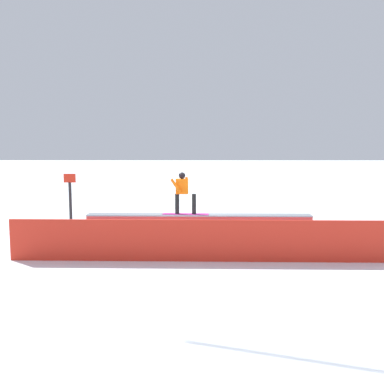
% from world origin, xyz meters
% --- Properties ---
extents(ground_plane, '(120.00, 120.00, 0.00)m').
position_xyz_m(ground_plane, '(0.00, 0.00, 0.00)').
color(ground_plane, white).
extents(grind_box, '(7.51, 0.60, 0.51)m').
position_xyz_m(grind_box, '(0.00, 0.00, 0.23)').
color(grind_box, red).
rests_on(grind_box, ground_plane).
extents(snowboarder, '(1.57, 0.42, 1.41)m').
position_xyz_m(snowboarder, '(0.53, -0.01, 1.27)').
color(snowboarder, '#C52891').
rests_on(snowboarder, grind_box).
extents(safety_fence, '(9.33, 0.21, 1.03)m').
position_xyz_m(safety_fence, '(0.00, 3.93, 0.51)').
color(safety_fence, red).
rests_on(safety_fence, ground_plane).
extents(trail_marker, '(0.40, 0.10, 1.85)m').
position_xyz_m(trail_marker, '(4.37, -0.22, 0.99)').
color(trail_marker, '#262628').
rests_on(trail_marker, ground_plane).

